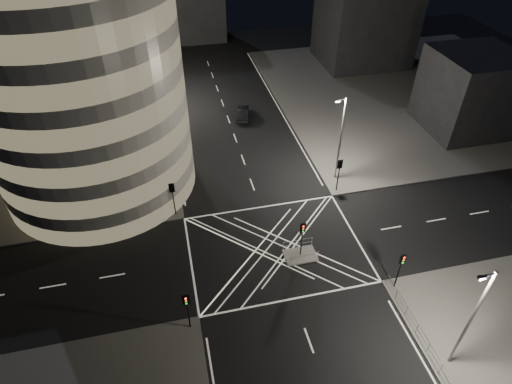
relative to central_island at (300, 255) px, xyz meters
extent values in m
plane|color=black|center=(-2.00, 1.50, -0.07)|extent=(120.00, 120.00, 0.00)
cube|color=#55524F|center=(-31.00, 28.50, 0.00)|extent=(42.00, 42.00, 0.15)
cube|color=#55524F|center=(27.00, 28.50, 0.00)|extent=(42.00, 42.00, 0.15)
cube|color=slate|center=(0.00, 0.00, 0.00)|extent=(3.00, 2.00, 0.15)
cylinder|color=#999791|center=(-18.00, 15.50, 12.57)|extent=(20.00, 20.00, 25.00)
cube|color=#999791|center=(-24.00, 43.50, 11.07)|extent=(24.00, 16.00, 22.00)
cube|color=black|center=(24.00, 41.50, 7.58)|extent=(14.00, 12.00, 15.00)
cube|color=black|center=(28.00, 17.50, 5.08)|extent=(10.00, 10.00, 10.00)
cylinder|color=black|center=(-12.50, 10.50, 1.52)|extent=(0.32, 0.32, 2.89)
ellipsoid|color=black|center=(-12.50, 10.50, 4.23)|extent=(4.61, 4.61, 5.30)
cylinder|color=black|center=(-12.50, 16.50, 1.76)|extent=(0.32, 0.32, 3.37)
ellipsoid|color=black|center=(-12.50, 16.50, 4.85)|extent=(5.10, 5.10, 5.86)
cylinder|color=black|center=(-12.50, 22.50, 1.73)|extent=(0.32, 0.32, 3.31)
ellipsoid|color=black|center=(-12.50, 22.50, 4.71)|extent=(4.82, 4.82, 5.54)
cylinder|color=black|center=(-12.50, 28.50, 2.03)|extent=(0.32, 0.32, 3.92)
ellipsoid|color=black|center=(-12.50, 28.50, 5.54)|extent=(5.63, 5.63, 6.48)
cylinder|color=black|center=(-12.50, 34.50, 1.60)|extent=(0.32, 0.32, 3.05)
ellipsoid|color=black|center=(-12.50, 34.50, 4.36)|extent=(4.49, 4.49, 5.17)
cylinder|color=black|center=(-10.80, 8.30, 1.57)|extent=(0.12, 0.12, 3.00)
cube|color=black|center=(-10.80, 8.30, 3.52)|extent=(0.28, 0.22, 0.90)
cube|color=black|center=(-10.80, 8.30, 3.52)|extent=(0.55, 0.04, 1.10)
cylinder|color=black|center=(-10.80, -5.30, 1.57)|extent=(0.12, 0.12, 3.00)
cube|color=black|center=(-10.80, -5.30, 3.52)|extent=(0.28, 0.22, 0.90)
cube|color=black|center=(-10.80, -5.30, 3.52)|extent=(0.55, 0.04, 1.10)
cylinder|color=black|center=(6.80, 8.30, 1.57)|extent=(0.12, 0.12, 3.00)
cube|color=black|center=(6.80, 8.30, 3.52)|extent=(0.28, 0.22, 0.90)
cube|color=black|center=(6.80, 8.30, 3.52)|extent=(0.55, 0.04, 1.10)
cylinder|color=black|center=(6.80, -5.30, 1.57)|extent=(0.12, 0.12, 3.00)
cube|color=black|center=(6.80, -5.30, 3.52)|extent=(0.28, 0.22, 0.90)
cube|color=black|center=(6.80, -5.30, 3.52)|extent=(0.55, 0.04, 1.10)
cylinder|color=black|center=(0.00, 0.00, 1.57)|extent=(0.12, 0.12, 3.00)
cube|color=black|center=(0.00, 0.00, 3.52)|extent=(0.28, 0.22, 0.90)
cube|color=black|center=(0.00, 0.00, 3.52)|extent=(0.55, 0.04, 1.10)
cylinder|color=slate|center=(-11.50, 13.50, 5.08)|extent=(0.20, 0.20, 10.00)
cylinder|color=slate|center=(-11.05, 13.50, 9.93)|extent=(0.90, 0.10, 0.10)
cube|color=slate|center=(-10.60, 13.50, 9.83)|extent=(0.50, 0.25, 0.18)
cube|color=white|center=(-10.60, 13.50, 9.72)|extent=(0.42, 0.20, 0.05)
cylinder|color=slate|center=(-11.50, 31.50, 5.08)|extent=(0.20, 0.20, 10.00)
cylinder|color=slate|center=(-11.05, 31.50, 9.93)|extent=(0.90, 0.10, 0.10)
cube|color=slate|center=(-10.60, 31.50, 9.83)|extent=(0.50, 0.25, 0.18)
cube|color=white|center=(-10.60, 31.50, 9.72)|extent=(0.42, 0.20, 0.05)
cylinder|color=slate|center=(7.50, 10.50, 5.08)|extent=(0.20, 0.20, 10.00)
cylinder|color=slate|center=(7.05, 10.50, 9.93)|extent=(0.90, 0.10, 0.10)
cube|color=slate|center=(6.60, 10.50, 9.83)|extent=(0.50, 0.25, 0.18)
cube|color=white|center=(6.60, 10.50, 9.72)|extent=(0.42, 0.20, 0.05)
cylinder|color=slate|center=(7.50, -12.50, 5.08)|extent=(0.20, 0.20, 10.00)
cylinder|color=slate|center=(7.05, -12.50, 9.93)|extent=(0.90, 0.10, 0.10)
cube|color=slate|center=(6.60, -12.50, 9.83)|extent=(0.50, 0.25, 0.18)
cube|color=white|center=(6.60, -12.50, 9.72)|extent=(0.42, 0.20, 0.05)
cube|color=slate|center=(6.30, -10.65, 0.62)|extent=(0.06, 11.70, 1.10)
cube|color=slate|center=(0.00, -0.90, 0.62)|extent=(2.80, 0.06, 1.10)
cube|color=slate|center=(0.00, 0.90, 0.62)|extent=(2.80, 0.06, 1.10)
imported|color=black|center=(0.06, 26.47, 0.67)|extent=(2.59, 4.75, 1.48)
camera|label=1|loc=(-10.13, -25.39, 29.74)|focal=30.00mm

